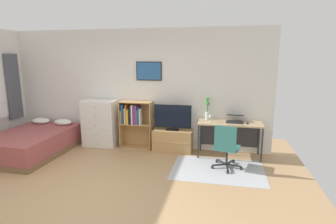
% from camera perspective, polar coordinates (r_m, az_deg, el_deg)
% --- Properties ---
extents(ground_plane, '(7.20, 7.20, 0.00)m').
position_cam_1_polar(ground_plane, '(4.50, -16.80, -16.24)').
color(ground_plane, tan).
extents(wall_back_with_posters, '(6.12, 0.09, 2.70)m').
position_cam_1_polar(wall_back_with_posters, '(6.26, -6.80, 4.96)').
color(wall_back_with_posters, silver).
rests_on(wall_back_with_posters, ground_plane).
extents(area_rug, '(1.70, 1.20, 0.01)m').
position_cam_1_polar(area_rug, '(5.19, 10.61, -12.00)').
color(area_rug, '#B2B7BC').
rests_on(area_rug, ground_plane).
extents(bed, '(1.38, 1.98, 0.61)m').
position_cam_1_polar(bed, '(6.58, -26.99, -5.77)').
color(bed, brown).
rests_on(bed, ground_plane).
extents(dresser, '(0.78, 0.46, 1.10)m').
position_cam_1_polar(dresser, '(6.47, -14.31, -2.36)').
color(dresser, white).
rests_on(dresser, ground_plane).
extents(bookshelf, '(0.74, 0.30, 1.08)m').
position_cam_1_polar(bookshelf, '(6.18, -7.27, -1.69)').
color(bookshelf, tan).
rests_on(bookshelf, ground_plane).
extents(tv_stand, '(0.87, 0.41, 0.49)m').
position_cam_1_polar(tv_stand, '(6.01, 1.00, -6.06)').
color(tv_stand, tan).
rests_on(tv_stand, ground_plane).
extents(television, '(0.83, 0.16, 0.57)m').
position_cam_1_polar(television, '(5.85, 0.98, -1.20)').
color(television, black).
rests_on(television, tv_stand).
extents(desk, '(1.31, 0.56, 0.74)m').
position_cam_1_polar(desk, '(5.81, 13.05, -3.31)').
color(desk, tan).
rests_on(desk, ground_plane).
extents(office_chair, '(0.58, 0.57, 0.86)m').
position_cam_1_polar(office_chair, '(5.09, 12.33, -7.11)').
color(office_chair, '#232326').
rests_on(office_chair, ground_plane).
extents(laptop, '(0.39, 0.41, 0.16)m').
position_cam_1_polar(laptop, '(5.77, 14.13, -1.42)').
color(laptop, black).
rests_on(laptop, desk).
extents(computer_mouse, '(0.06, 0.10, 0.03)m').
position_cam_1_polar(computer_mouse, '(5.67, 16.57, -2.26)').
color(computer_mouse, '#262628').
rests_on(computer_mouse, desk).
extents(bamboo_vase, '(0.09, 0.10, 0.49)m').
position_cam_1_polar(bamboo_vase, '(5.86, 8.42, 0.54)').
color(bamboo_vase, silver).
rests_on(bamboo_vase, desk).
extents(wine_glass, '(0.07, 0.07, 0.18)m').
position_cam_1_polar(wine_glass, '(5.64, 9.03, -0.76)').
color(wine_glass, silver).
rests_on(wine_glass, desk).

